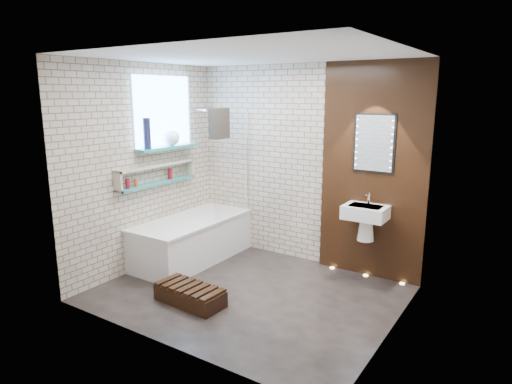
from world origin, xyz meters
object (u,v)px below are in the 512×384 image
Objects in this scene: washbasin at (366,217)px; led_mirror at (374,143)px; bath_screen at (232,165)px; walnut_step at (190,296)px; bathtub at (192,239)px.

led_mirror reaches higher than washbasin.
led_mirror is (0.00, 0.16, 0.86)m from washbasin.
washbasin is at bearing 5.78° from bath_screen.
washbasin is at bearing -90.00° from led_mirror.
led_mirror reaches higher than walnut_step.
led_mirror is (1.82, 0.34, 0.37)m from bath_screen.
washbasin is 0.88m from led_mirror.
bathtub is at bearing -163.99° from washbasin.
bathtub is 1.14m from bath_screen.
washbasin is at bearing 16.01° from bathtub.
walnut_step is at bearing -50.38° from bathtub.
washbasin is 0.83× the size of led_mirror.
bathtub reaches higher than walnut_step.
walnut_step is (0.48, -1.45, -1.19)m from bath_screen.
washbasin is (2.17, 0.62, 0.50)m from bathtub.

